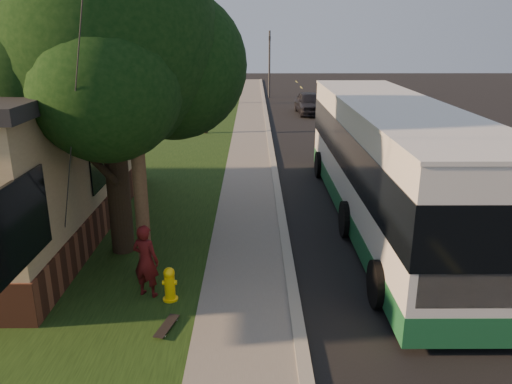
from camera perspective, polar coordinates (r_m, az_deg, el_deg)
ground at (r=10.80m, az=4.35°, el=-12.44°), size 120.00×120.00×0.00m
road at (r=20.62m, az=13.33°, el=2.11°), size 8.00×80.00×0.01m
curb at (r=20.05m, az=2.15°, el=2.30°), size 0.25×80.00×0.12m
sidewalk at (r=20.03m, az=-0.71°, el=2.25°), size 2.00×80.00×0.08m
grass_verge at (r=20.37m, az=-10.62°, el=2.18°), size 5.00×80.00×0.07m
fire_hydrant at (r=10.70m, az=-9.84°, el=-10.34°), size 0.32×0.32×0.74m
utility_pole at (r=10.60m, az=-14.05°, el=12.96°), size 2.86×3.21×9.07m
leafy_tree at (r=12.39m, az=-16.49°, el=15.90°), size 6.30×6.00×7.80m
bare_tree_near at (r=27.62m, az=-5.91°, el=10.96°), size 1.38×1.21×4.31m
bare_tree_far at (r=39.50m, az=-3.50°, el=12.88°), size 1.38×1.21×4.03m
traffic_signal at (r=43.37m, az=1.54°, el=14.89°), size 0.18×0.22×5.50m
transit_bus at (r=14.91m, az=15.09°, el=3.49°), size 3.03×13.15×3.55m
skateboarder at (r=10.78m, az=-12.48°, el=-7.69°), size 0.68×0.55×1.60m
skateboard_main at (r=9.93m, az=-10.17°, el=-14.85°), size 0.39×0.83×0.08m
distant_car at (r=34.93m, az=6.17°, el=10.08°), size 1.97×4.47×1.50m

